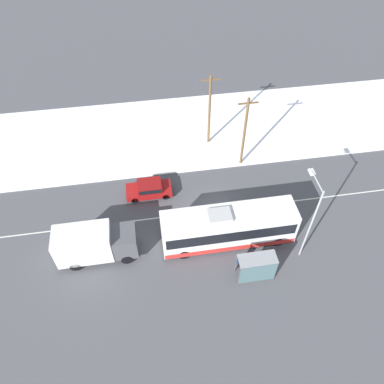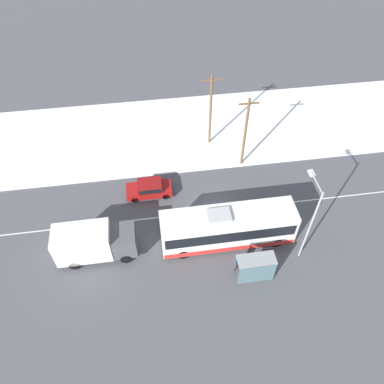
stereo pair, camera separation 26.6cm
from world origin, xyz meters
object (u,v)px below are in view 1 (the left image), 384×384
(city_bus, at_px, (228,227))
(pedestrian_at_stop, at_px, (241,260))
(utility_pole_roadside, at_px, (245,132))
(box_truck, at_px, (94,243))
(streetlamp, at_px, (311,213))
(sedan_car, at_px, (149,188))
(bus_shelter, at_px, (258,267))
(utility_pole_snowlot, at_px, (209,110))

(city_bus, relative_size, pedestrian_at_stop, 6.50)
(utility_pole_roadside, bearing_deg, pedestrian_at_stop, -104.31)
(utility_pole_roadside, bearing_deg, box_truck, -148.20)
(city_bus, relative_size, streetlamp, 1.41)
(pedestrian_at_stop, bearing_deg, sedan_car, 125.87)
(bus_shelter, bearing_deg, streetlamp, 25.56)
(box_truck, bearing_deg, utility_pole_roadside, 31.80)
(city_bus, height_order, bus_shelter, city_bus)
(sedan_car, relative_size, bus_shelter, 1.43)
(city_bus, bearing_deg, utility_pole_snowlot, 86.55)
(box_truck, relative_size, sedan_car, 1.51)
(utility_pole_roadside, bearing_deg, utility_pole_snowlot, 125.32)
(box_truck, xyz_separation_m, pedestrian_at_stop, (10.99, -2.81, -0.73))
(box_truck, distance_m, pedestrian_at_stop, 11.37)
(city_bus, relative_size, utility_pole_snowlot, 1.35)
(sedan_car, xyz_separation_m, utility_pole_roadside, (9.26, 2.67, 3.22))
(sedan_car, bearing_deg, bus_shelter, 126.23)
(box_truck, distance_m, bus_shelter, 12.57)
(city_bus, relative_size, sedan_car, 2.61)
(sedan_car, height_order, bus_shelter, bus_shelter)
(sedan_car, distance_m, utility_pole_snowlot, 9.79)
(utility_pole_roadside, height_order, utility_pole_snowlot, utility_pole_snowlot)
(box_truck, relative_size, bus_shelter, 2.17)
(streetlamp, bearing_deg, sedan_car, 145.17)
(utility_pole_roadside, xyz_separation_m, utility_pole_snowlot, (-2.59, 3.65, 0.15))
(pedestrian_at_stop, distance_m, streetlamp, 6.36)
(sedan_car, distance_m, bus_shelter, 12.33)
(box_truck, xyz_separation_m, streetlamp, (16.07, -1.99, 3.02))
(sedan_car, bearing_deg, streetlamp, 145.17)
(bus_shelter, relative_size, streetlamp, 0.38)
(utility_pole_snowlot, bearing_deg, bus_shelter, -87.89)
(bus_shelter, height_order, streetlamp, streetlamp)
(streetlamp, relative_size, utility_pole_roadside, 0.99)
(sedan_car, xyz_separation_m, pedestrian_at_stop, (6.34, -8.77, 0.23))
(city_bus, xyz_separation_m, sedan_car, (-5.92, 6.08, -0.96))
(pedestrian_at_stop, relative_size, streetlamp, 0.22)
(utility_pole_snowlot, bearing_deg, utility_pole_roadside, -54.68)
(city_bus, bearing_deg, sedan_car, 134.24)
(city_bus, relative_size, bus_shelter, 3.74)
(bus_shelter, bearing_deg, box_truck, 161.60)
(box_truck, bearing_deg, pedestrian_at_stop, -14.35)
(bus_shelter, bearing_deg, utility_pole_roadside, 81.03)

